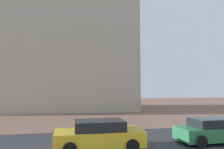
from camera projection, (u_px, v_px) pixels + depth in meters
ground_plane at (108, 140)px, 12.15m from camera, size 120.00×120.00×0.00m
street_asphalt_strip at (109, 141)px, 11.75m from camera, size 120.00×6.29×0.00m
landmark_building at (62, 33)px, 32.58m from camera, size 22.24×13.21×40.58m
car_yellow at (99, 135)px, 10.30m from camera, size 4.43×2.09×1.43m
car_green at (212, 131)px, 11.60m from camera, size 4.01×1.97×1.35m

